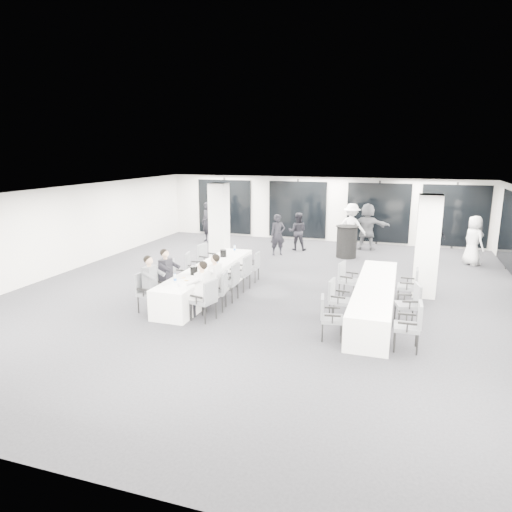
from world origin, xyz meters
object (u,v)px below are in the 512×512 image
at_px(banquet_table_side, 374,299).
at_px(chair_main_right_fourth, 243,271).
at_px(chair_side_right_mid, 411,302).
at_px(chair_main_left_second, 163,282).
at_px(chair_side_right_far, 411,284).
at_px(ice_bucket_far, 223,253).
at_px(chair_side_left_mid, 337,297).
at_px(chair_side_left_far, 346,277).
at_px(standing_guest_f, 367,224).
at_px(cocktail_table, 347,242).
at_px(standing_guest_b, 298,229).
at_px(standing_guest_c, 352,224).
at_px(standing_guest_g, 207,219).
at_px(chair_main_right_near, 206,298).
at_px(standing_guest_d, 434,236).
at_px(chair_main_left_fourth, 193,266).
at_px(chair_main_left_far, 206,258).
at_px(ice_bucket_near, 194,270).
at_px(standing_guest_e, 474,237).
at_px(chair_main_left_mid, 175,275).
at_px(chair_side_right_near, 412,323).
at_px(banquet_table_main, 209,280).
at_px(chair_main_right_second, 219,288).
at_px(standing_guest_a, 278,232).
at_px(chair_main_right_mid, 230,280).
at_px(chair_main_right_far, 253,265).
at_px(chair_main_left_near, 147,289).
at_px(standing_guest_h, 427,245).
at_px(chair_side_left_near, 328,315).

relative_size(banquet_table_side, chair_main_right_fourth, 4.90).
bearing_deg(chair_side_right_mid, chair_main_left_second, 78.95).
height_order(chair_side_right_far, ice_bucket_far, ice_bucket_far).
xyz_separation_m(chair_side_left_mid, chair_side_right_mid, (1.67, 0.15, 0.01)).
distance_m(chair_side_left_far, standing_guest_f, 6.43).
xyz_separation_m(cocktail_table, chair_side_right_far, (2.26, -4.91, -0.05)).
xyz_separation_m(standing_guest_b, standing_guest_c, (2.04, 0.81, 0.19)).
bearing_deg(standing_guest_g, chair_side_right_far, -4.90).
distance_m(chair_main_right_fourth, chair_side_left_far, 2.91).
bearing_deg(chair_side_right_mid, cocktail_table, 5.48).
distance_m(chair_main_right_near, standing_guest_d, 9.79).
relative_size(chair_side_left_far, standing_guest_f, 0.45).
bearing_deg(banquet_table_side, chair_main_left_fourth, 169.37).
xyz_separation_m(chair_main_left_far, ice_bucket_near, (0.80, -2.56, 0.29)).
bearing_deg(ice_bucket_near, standing_guest_b, 81.04).
xyz_separation_m(cocktail_table, standing_guest_b, (-2.05, 0.70, 0.26)).
height_order(chair_side_right_mid, ice_bucket_near, ice_bucket_near).
bearing_deg(chair_main_left_fourth, chair_main_right_fourth, 69.55).
distance_m(chair_main_left_fourth, chair_main_left_far, 1.02).
bearing_deg(standing_guest_e, chair_main_left_far, 84.03).
distance_m(standing_guest_d, standing_guest_f, 2.69).
xyz_separation_m(banquet_table_side, chair_main_right_fourth, (-3.73, 0.82, 0.21)).
xyz_separation_m(chair_main_left_mid, chair_side_left_mid, (4.57, -0.51, -0.01)).
bearing_deg(ice_bucket_near, ice_bucket_far, 91.00).
distance_m(banquet_table_side, chair_side_right_near, 2.12).
relative_size(banquet_table_main, chair_main_right_second, 5.09).
bearing_deg(chair_side_left_mid, chair_side_right_mid, 100.56).
bearing_deg(standing_guest_f, chair_side_right_near, 99.93).
relative_size(banquet_table_main, standing_guest_a, 2.81).
relative_size(chair_main_left_fourth, chair_main_right_second, 0.96).
bearing_deg(chair_main_right_fourth, chair_main_left_far, 59.52).
height_order(chair_main_right_near, standing_guest_a, standing_guest_a).
relative_size(banquet_table_side, chair_main_left_fourth, 5.29).
distance_m(cocktail_table, standing_guest_g, 6.29).
bearing_deg(chair_main_right_mid, chair_side_right_mid, -93.90).
xyz_separation_m(banquet_table_main, chair_main_right_far, (0.83, 1.51, 0.14)).
distance_m(chair_main_left_far, ice_bucket_far, 0.92).
bearing_deg(ice_bucket_far, chair_main_right_far, 13.22).
bearing_deg(ice_bucket_far, chair_side_right_far, -6.09).
distance_m(chair_main_right_far, standing_guest_c, 6.11).
xyz_separation_m(chair_main_left_near, standing_guest_h, (6.74, 6.20, 0.33)).
height_order(chair_main_left_mid, chair_side_right_near, chair_side_right_near).
bearing_deg(banquet_table_main, standing_guest_c, 66.33).
height_order(chair_side_left_near, chair_side_right_mid, chair_side_right_mid).
bearing_deg(standing_guest_g, standing_guest_h, 15.53).
distance_m(chair_side_right_near, standing_guest_a, 8.90).
bearing_deg(chair_main_left_second, standing_guest_c, 148.77).
height_order(chair_main_right_fourth, standing_guest_d, standing_guest_d).
xyz_separation_m(chair_side_left_mid, standing_guest_d, (2.47, 7.10, 0.36)).
distance_m(chair_side_left_near, standing_guest_f, 9.44).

